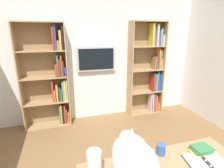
# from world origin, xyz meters

# --- Properties ---
(wall_back) EXTENTS (4.52, 0.06, 2.70)m
(wall_back) POSITION_xyz_m (0.00, -2.23, 1.35)
(wall_back) COLOR silver
(wall_back) RESTS_ON ground
(bookshelf_left) EXTENTS (0.79, 0.28, 2.07)m
(bookshelf_left) POSITION_xyz_m (-1.17, -2.06, 1.02)
(bookshelf_left) COLOR tan
(bookshelf_left) RESTS_ON ground
(bookshelf_right) EXTENTS (0.88, 0.28, 2.02)m
(bookshelf_right) POSITION_xyz_m (0.96, -2.06, 1.00)
(bookshelf_right) COLOR tan
(bookshelf_right) RESTS_ON ground
(wall_mounted_tv) EXTENTS (0.80, 0.07, 0.50)m
(wall_mounted_tv) POSITION_xyz_m (0.03, -2.15, 1.31)
(wall_mounted_tv) COLOR #B7B7BC
(cat) EXTENTS (0.32, 0.56, 0.35)m
(cat) POSITION_xyz_m (0.32, 0.46, 0.95)
(cat) COLOR white
(cat) RESTS_ON desk
(open_binder) EXTENTS (0.36, 0.27, 0.02)m
(open_binder) POSITION_xyz_m (-0.34, 0.48, 0.78)
(open_binder) COLOR #26262B
(open_binder) RESTS_ON desk
(paper_towel_roll) EXTENTS (0.11, 0.11, 0.24)m
(paper_towel_roll) POSITION_xyz_m (0.59, 0.39, 0.90)
(paper_towel_roll) COLOR white
(paper_towel_roll) RESTS_ON desk
(coffee_mug) EXTENTS (0.08, 0.08, 0.10)m
(coffee_mug) POSITION_xyz_m (-0.03, 0.28, 0.82)
(coffee_mug) COLOR #335999
(coffee_mug) RESTS_ON desk
(desk_book_stack) EXTENTS (0.19, 0.14, 0.06)m
(desk_book_stack) POSITION_xyz_m (-0.39, 0.37, 0.81)
(desk_book_stack) COLOR gold
(desk_book_stack) RESTS_ON desk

